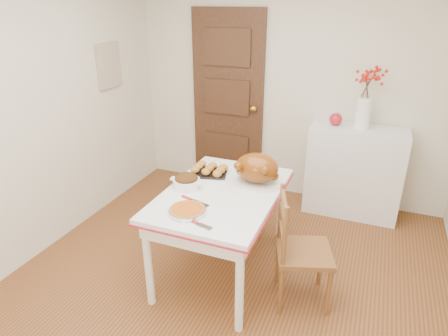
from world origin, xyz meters
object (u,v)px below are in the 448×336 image
at_px(sideboard, 354,171).
at_px(turkey_platter, 257,169).
at_px(pumpkin_pie, 187,210).
at_px(kitchen_table, 222,233).
at_px(chair_oak, 304,250).

bearing_deg(sideboard, turkey_platter, -119.37).
relative_size(sideboard, pumpkin_pie, 3.62).
height_order(turkey_platter, pumpkin_pie, turkey_platter).
height_order(kitchen_table, pumpkin_pie, pumpkin_pie).
distance_m(chair_oak, pumpkin_pie, 0.91).
distance_m(kitchen_table, chair_oak, 0.70).
relative_size(turkey_platter, pumpkin_pie, 1.55).
relative_size(kitchen_table, pumpkin_pie, 4.83).
bearing_deg(sideboard, kitchen_table, -121.75).
relative_size(kitchen_table, chair_oak, 1.41).
xyz_separation_m(sideboard, turkey_platter, (-0.69, -1.23, 0.41)).
bearing_deg(chair_oak, turkey_platter, 38.52).
height_order(chair_oak, pumpkin_pie, chair_oak).
distance_m(sideboard, pumpkin_pie, 2.13).
bearing_deg(kitchen_table, pumpkin_pie, -103.61).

